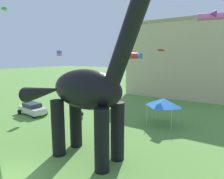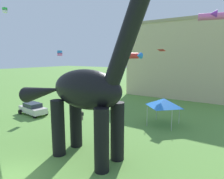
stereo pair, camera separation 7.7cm
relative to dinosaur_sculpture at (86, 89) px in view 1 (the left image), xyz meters
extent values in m
cylinder|color=black|center=(2.12, 0.95, -3.01)|extent=(0.99, 0.99, 4.29)
cylinder|color=black|center=(2.12, -0.95, -3.01)|extent=(0.99, 0.99, 4.29)
cylinder|color=black|center=(-1.98, 0.95, -3.01)|extent=(0.99, 0.99, 4.29)
cylinder|color=black|center=(-1.98, -0.95, -3.01)|extent=(0.99, 0.99, 4.29)
ellipsoid|color=black|center=(0.07, 0.00, 0.00)|extent=(5.87, 2.53, 2.89)
cylinder|color=black|center=(3.88, 0.00, 4.63)|extent=(4.22, 1.08, 8.36)
cone|color=black|center=(-4.85, 0.00, -0.66)|extent=(5.16, 1.44, 2.44)
cube|color=silver|center=(-13.31, 4.64, -4.48)|extent=(4.37, 2.24, 0.72)
cube|color=#232B35|center=(-13.31, 4.64, -3.86)|extent=(2.43, 1.81, 0.52)
cylinder|color=black|center=(-11.75, 5.53, -4.84)|extent=(0.64, 0.29, 0.62)
cylinder|color=black|center=(-11.75, 3.75, -4.84)|extent=(0.64, 0.29, 0.62)
cylinder|color=black|center=(-14.86, 5.53, -4.84)|extent=(0.64, 0.29, 0.62)
cylinder|color=black|center=(-14.86, 3.75, -4.84)|extent=(0.64, 0.29, 0.62)
cylinder|color=#6B6056|center=(-6.49, 6.58, -4.88)|extent=(0.09, 0.09, 0.54)
cylinder|color=#6B6056|center=(-6.36, 6.58, -4.88)|extent=(0.09, 0.09, 0.54)
cube|color=black|center=(-6.42, 6.58, -4.43)|extent=(0.29, 0.18, 0.38)
sphere|color=tan|center=(-6.42, 6.58, -4.15)|extent=(0.17, 0.17, 0.17)
cylinder|color=black|center=(-6.59, 6.58, -4.41)|extent=(0.07, 0.07, 0.36)
cylinder|color=black|center=(-6.25, 6.58, -4.41)|extent=(0.07, 0.07, 0.36)
cylinder|color=#B2B2B7|center=(3.62, 11.57, -4.10)|extent=(0.06, 0.06, 2.10)
cylinder|color=#B2B2B7|center=(3.62, 8.87, -4.10)|extent=(0.06, 0.06, 2.10)
cylinder|color=#B2B2B7|center=(0.92, 11.57, -4.10)|extent=(0.06, 0.06, 2.10)
cylinder|color=#B2B2B7|center=(0.92, 8.87, -4.10)|extent=(0.06, 0.06, 2.10)
pyramid|color=#287AE5|center=(2.27, 10.22, -2.60)|extent=(3.15, 3.15, 0.90)
cube|color=#287AE5|center=(-13.55, 9.83, 3.03)|extent=(0.71, 0.71, 0.43)
cube|color=pink|center=(-13.55, 9.83, 2.69)|extent=(0.71, 0.71, 0.43)
cube|color=red|center=(-0.29, 15.77, 3.21)|extent=(1.10, 0.91, 0.25)
cube|color=green|center=(-17.79, 4.47, 8.57)|extent=(0.51, 0.51, 0.36)
cube|color=white|center=(-17.79, 4.47, 8.29)|extent=(0.51, 0.51, 0.36)
cylinder|color=pink|center=(5.31, 17.03, 7.15)|extent=(3.05, 1.58, 0.82)
cone|color=purple|center=(5.75, 15.48, 7.15)|extent=(0.94, 1.03, 0.86)
cylinder|color=red|center=(0.16, 6.35, 2.42)|extent=(1.08, 2.04, 0.55)
cone|color=#287AE5|center=(1.19, 6.04, 2.42)|extent=(0.69, 0.64, 0.58)
cube|color=#CCB78E|center=(-0.80, 29.76, 1.61)|extent=(19.71, 10.54, 13.52)
cube|color=tan|center=(-0.80, 29.76, 8.62)|extent=(20.11, 10.75, 0.50)
camera|label=1|loc=(9.48, -10.81, 2.28)|focal=32.29mm
camera|label=2|loc=(9.54, -10.77, 2.28)|focal=32.29mm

